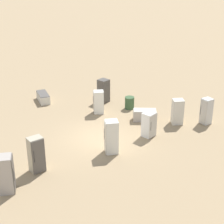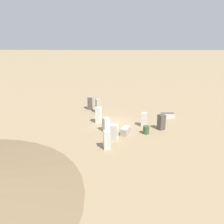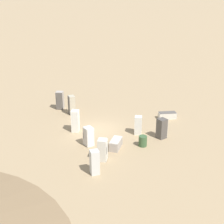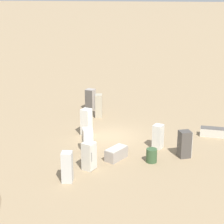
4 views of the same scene
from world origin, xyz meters
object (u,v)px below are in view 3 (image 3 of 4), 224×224
(discarded_fridge_5, at_px, (75,121))
(discarded_fridge_6, at_px, (89,136))
(discarded_fridge_9, at_px, (162,128))
(discarded_fridge_4, at_px, (167,115))
(discarded_fridge_1, at_px, (103,150))
(rusty_barrel, at_px, (143,141))
(discarded_fridge_3, at_px, (72,105))
(discarded_fridge_7, at_px, (116,144))
(discarded_fridge_0, at_px, (60,100))
(discarded_fridge_8, at_px, (95,162))
(discarded_fridge_2, at_px, (138,125))

(discarded_fridge_5, relative_size, discarded_fridge_6, 1.26)
(discarded_fridge_9, bearing_deg, discarded_fridge_4, 129.91)
(discarded_fridge_1, relative_size, rusty_barrel, 1.95)
(discarded_fridge_3, height_order, discarded_fridge_7, discarded_fridge_3)
(discarded_fridge_3, relative_size, discarded_fridge_4, 1.11)
(discarded_fridge_6, bearing_deg, discarded_fridge_3, -15.27)
(discarded_fridge_0, height_order, discarded_fridge_8, discarded_fridge_0)
(discarded_fridge_0, relative_size, discarded_fridge_5, 0.97)
(discarded_fridge_0, relative_size, discarded_fridge_3, 0.99)
(discarded_fridge_6, bearing_deg, discarded_fridge_5, -6.52)
(discarded_fridge_4, xyz_separation_m, discarded_fridge_5, (-8.70, -2.26, 0.65))
(discarded_fridge_6, bearing_deg, discarded_fridge_9, -110.14)
(discarded_fridge_3, relative_size, discarded_fridge_5, 0.98)
(discarded_fridge_2, distance_m, discarded_fridge_9, 2.06)
(discarded_fridge_4, distance_m, discarded_fridge_7, 7.93)
(discarded_fridge_1, distance_m, discarded_fridge_8, 1.84)
(discarded_fridge_1, relative_size, discarded_fridge_8, 0.97)
(discarded_fridge_4, bearing_deg, discarded_fridge_2, -48.57)
(discarded_fridge_3, bearing_deg, discarded_fridge_9, -144.54)
(discarded_fridge_3, height_order, discarded_fridge_4, discarded_fridge_3)
(discarded_fridge_6, relative_size, discarded_fridge_7, 0.93)
(discarded_fridge_0, relative_size, discarded_fridge_4, 1.10)
(discarded_fridge_6, bearing_deg, discarded_fridge_8, 156.78)
(discarded_fridge_0, distance_m, discarded_fridge_5, 6.02)
(discarded_fridge_3, bearing_deg, discarded_fridge_5, 170.61)
(discarded_fridge_0, height_order, rusty_barrel, discarded_fridge_0)
(discarded_fridge_2, height_order, discarded_fridge_8, discarded_fridge_8)
(discarded_fridge_1, relative_size, discarded_fridge_6, 1.08)
(discarded_fridge_1, height_order, discarded_fridge_9, discarded_fridge_9)
(discarded_fridge_0, bearing_deg, rusty_barrel, 138.00)
(discarded_fridge_4, bearing_deg, discarded_fridge_8, -40.55)
(discarded_fridge_2, relative_size, discarded_fridge_6, 1.04)
(discarded_fridge_5, relative_size, discarded_fridge_7, 1.17)
(discarded_fridge_5, bearing_deg, discarded_fridge_9, -4.72)
(discarded_fridge_6, height_order, discarded_fridge_9, discarded_fridge_9)
(discarded_fridge_2, relative_size, discarded_fridge_5, 0.83)
(discarded_fridge_2, bearing_deg, discarded_fridge_9, -13.59)
(discarded_fridge_0, xyz_separation_m, rusty_barrel, (7.13, -9.00, -0.51))
(discarded_fridge_5, xyz_separation_m, discarded_fridge_8, (1.47, -6.95, -0.11))
(discarded_fridge_0, xyz_separation_m, discarded_fridge_8, (3.23, -12.71, -0.08))
(discarded_fridge_0, bearing_deg, discarded_fridge_4, 171.15)
(discarded_fridge_4, relative_size, discarded_fridge_9, 1.00)
(discarded_fridge_2, bearing_deg, discarded_fridge_1, -113.39)
(discarded_fridge_0, distance_m, discarded_fridge_7, 10.48)
(discarded_fridge_5, height_order, discarded_fridge_7, discarded_fridge_5)
(discarded_fridge_8, bearing_deg, discarded_fridge_2, 43.53)
(discarded_fridge_1, relative_size, discarded_fridge_4, 0.97)
(rusty_barrel, bearing_deg, discarded_fridge_1, -148.91)
(discarded_fridge_4, bearing_deg, discarded_fridge_7, -46.31)
(discarded_fridge_1, bearing_deg, discarded_fridge_2, 156.58)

